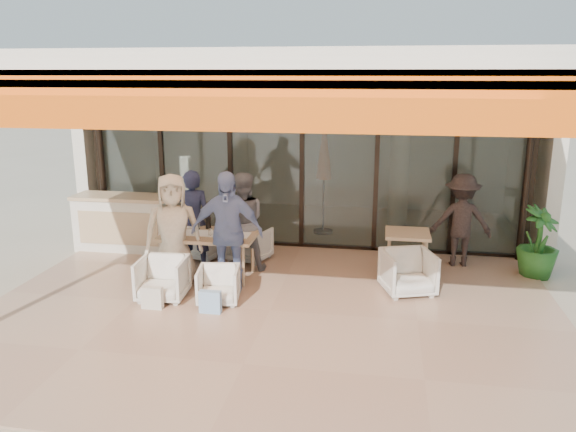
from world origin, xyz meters
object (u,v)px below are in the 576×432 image
Objects in this scene: dining_table at (209,237)px; chair_far_right at (250,243)px; chair_far_left at (203,240)px; side_chair at (408,270)px; diner_cream at (173,232)px; standing_woman at (461,221)px; potted_palm at (538,242)px; diner_navy at (193,220)px; side_table at (407,239)px; chair_near_left at (162,277)px; diner_grey at (242,222)px; diner_periwinkle at (227,232)px; chair_near_right at (218,284)px; host_counter at (125,222)px.

dining_table reaches higher than chair_far_right.
side_chair is (3.52, -1.08, 0.03)m from chair_far_left.
chair_far_left is (-0.41, 0.94, -0.35)m from dining_table.
diner_cream reaches higher than standing_woman.
potted_palm is at bearing -162.99° from chair_far_right.
diner_navy is 3.53m from side_table.
dining_table is at bearing 62.51° from chair_near_left.
diner_grey is 4.79m from potted_palm.
chair_far_left is 0.90× the size of side_table.
side_table is (2.68, 0.17, -0.19)m from diner_grey.
dining_table is at bearing 123.18° from diner_navy.
chair_near_left reaches higher than chair_far_right.
side_table is at bearing 18.53° from diner_periwinkle.
chair_far_right is 0.39× the size of diner_grey.
chair_far_left is at bearing 174.67° from side_table.
side_table is 0.47× the size of standing_woman.
chair_far_right is at bearing -179.87° from potted_palm.
diner_grey is 2.23× the size of side_table.
chair_near_right is 0.79× the size of side_table.
chair_near_right is (2.41, -2.11, -0.24)m from host_counter.
host_counter is 2.30m from dining_table.
diner_cream is (-0.84, -1.40, 0.56)m from chair_far_right.
chair_far_left is at bearing -7.71° from host_counter.
chair_far_left is at bearing 117.71° from diner_periwinkle.
standing_woman reaches higher than side_chair.
diner_periwinkle is 1.58× the size of potted_palm.
diner_navy is 1.01× the size of diner_grey.
standing_woman is (4.42, 0.84, -0.04)m from diner_navy.
potted_palm reaches higher than chair_far_right.
chair_near_right is 0.51× the size of potted_palm.
chair_far_right is at bearing 37.79° from diner_cream.
chair_far_left is at bearing 144.43° from side_chair.
chair_far_left is at bearing 68.75° from diner_cream.
diner_periwinkle reaches higher than side_table.
diner_periwinkle is (0.84, -0.90, 0.08)m from diner_navy.
diner_periwinkle is (0.00, -1.40, 0.59)m from chair_far_right.
diner_periwinkle reaches higher than diner_grey.
diner_periwinkle is at bearing 80.88° from chair_near_right.
chair_far_right is 1.52m from diner_periwinkle.
chair_near_right is 0.80m from diner_periwinkle.
chair_far_right is 1.11× the size of chair_near_right.
side_chair is at bearing 149.00° from diner_grey.
chair_far_right is 2.72m from side_table.
dining_table is 2.01× the size of side_table.
chair_near_left is 0.41× the size of diner_navy.
diner_periwinkle is 2.90m from side_table.
chair_far_left is at bearing -99.66° from diner_navy.
side_table reaches higher than chair_near_left.
chair_far_left is 0.97× the size of chair_near_left.
diner_navy is 1.45× the size of potted_palm.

